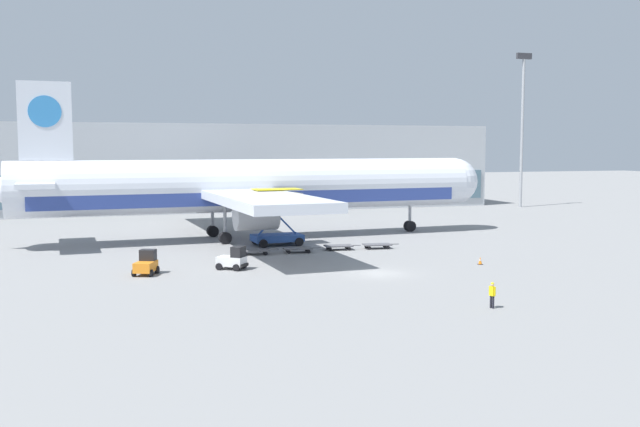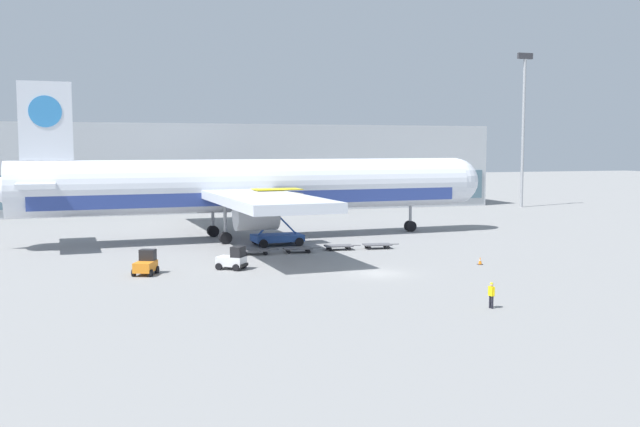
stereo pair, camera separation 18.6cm
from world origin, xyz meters
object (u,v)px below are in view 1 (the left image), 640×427
object	(u,v)px
baggage_dolly_lead	(255,251)
ground_crew_near	(492,293)
baggage_dolly_third	(339,246)
baggage_dolly_second	(298,249)
traffic_cone_near	(480,261)
light_mast	(522,120)
baggage_tug_foreground	(146,264)
scissor_lift_loader	(277,224)
baggage_tug_mid	(233,259)
baggage_dolly_trail	(377,245)
airplane_main	(248,187)

from	to	relation	value
baggage_dolly_lead	ground_crew_near	xyz separation A→B (m)	(9.34, -27.27, 0.61)
baggage_dolly_lead	baggage_dolly_third	size ratio (longest dim) A/B	1.00
baggage_dolly_second	traffic_cone_near	distance (m)	17.88
light_mast	baggage_tug_foreground	xyz separation A→B (m)	(-66.72, -46.62, -14.11)
baggage_tug_foreground	traffic_cone_near	distance (m)	28.85
scissor_lift_loader	baggage_tug_mid	xyz separation A→B (m)	(-7.35, -13.30, -1.36)
baggage_dolly_trail	baggage_tug_mid	bearing A→B (deg)	-147.76
scissor_lift_loader	baggage_dolly_trail	world-z (taller)	scissor_lift_loader
airplane_main	baggage_dolly_trail	world-z (taller)	airplane_main
baggage_tug_foreground	baggage_dolly_third	size ratio (longest dim) A/B	0.74
scissor_lift_loader	traffic_cone_near	xyz separation A→B (m)	(13.96, -17.64, -1.90)
scissor_lift_loader	baggage_dolly_lead	world-z (taller)	scissor_lift_loader
light_mast	baggage_dolly_third	xyz separation A→B (m)	(-47.10, -38.42, -14.59)
baggage_dolly_lead	scissor_lift_loader	bearing A→B (deg)	64.56
baggage_tug_mid	baggage_dolly_trail	xyz separation A→B (m)	(16.46, 7.63, -0.49)
airplane_main	ground_crew_near	distance (m)	40.05
airplane_main	baggage_tug_mid	distance (m)	20.76
airplane_main	baggage_dolly_trail	distance (m)	16.94
baggage_tug_mid	baggage_dolly_lead	xyz separation A→B (m)	(3.68, 7.61, -0.49)
baggage_dolly_second	traffic_cone_near	xyz separation A→B (m)	(13.34, -11.91, -0.05)
traffic_cone_near	ground_crew_near	bearing A→B (deg)	-118.40
light_mast	baggage_tug_foreground	distance (m)	82.61
scissor_lift_loader	baggage_dolly_second	distance (m)	6.06
baggage_tug_foreground	traffic_cone_near	bearing A→B (deg)	-75.19
light_mast	baggage_dolly_trail	bearing A→B (deg)	-137.95
ground_crew_near	baggage_dolly_trail	bearing A→B (deg)	-21.53
airplane_main	baggage_dolly_trail	bearing A→B (deg)	-49.47
baggage_dolly_lead	baggage_dolly_third	distance (m)	8.72
baggage_tug_foreground	baggage_dolly_lead	distance (m)	13.42
airplane_main	baggage_tug_foreground	size ratio (longest dim) A/B	20.82
ground_crew_near	traffic_cone_near	bearing A→B (deg)	-42.75
baggage_tug_foreground	baggage_dolly_lead	size ratio (longest dim) A/B	0.74
baggage_tug_foreground	baggage_tug_mid	world-z (taller)	same
ground_crew_near	baggage_tug_mid	bearing A→B (deg)	19.16
traffic_cone_near	scissor_lift_loader	bearing A→B (deg)	128.35
ground_crew_near	airplane_main	bearing A→B (deg)	-3.52
baggage_tug_foreground	baggage_dolly_second	bearing A→B (deg)	-39.88
baggage_dolly_trail	traffic_cone_near	size ratio (longest dim) A/B	5.49
airplane_main	baggage_dolly_lead	bearing A→B (deg)	-101.35
baggage_dolly_second	scissor_lift_loader	bearing A→B (deg)	103.53
scissor_lift_loader	baggage_dolly_third	size ratio (longest dim) A/B	1.59
baggage_dolly_lead	baggage_dolly_trail	size ratio (longest dim) A/B	1.00
baggage_tug_foreground	baggage_dolly_third	distance (m)	21.27
light_mast	scissor_lift_loader	xyz separation A→B (m)	(-52.13, -33.13, -12.74)
baggage_dolly_trail	ground_crew_near	size ratio (longest dim) A/B	2.20
baggage_tug_mid	baggage_dolly_trail	world-z (taller)	baggage_tug_mid
airplane_main	baggage_dolly_lead	size ratio (longest dim) A/B	15.41
baggage_dolly_second	baggage_tug_foreground	bearing A→B (deg)	-145.59
baggage_dolly_third	ground_crew_near	xyz separation A→B (m)	(0.63, -27.68, 0.61)
light_mast	traffic_cone_near	world-z (taller)	light_mast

